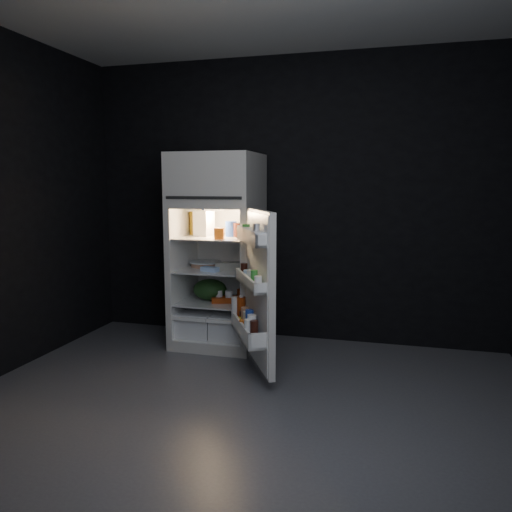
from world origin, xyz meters
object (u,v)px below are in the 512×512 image
(milk_jug, at_px, (204,223))
(fridge_door, at_px, (256,291))
(refrigerator, at_px, (218,244))
(yogurt_tray, at_px, (225,300))
(egg_carton, at_px, (229,266))

(milk_jug, bearing_deg, fridge_door, -31.94)
(fridge_door, distance_m, milk_jug, 1.06)
(refrigerator, xyz_separation_m, fridge_door, (0.55, -0.70, -0.27))
(fridge_door, xyz_separation_m, milk_jug, (-0.68, 0.67, 0.46))
(yogurt_tray, bearing_deg, refrigerator, 114.71)
(egg_carton, relative_size, yogurt_tray, 1.09)
(egg_carton, xyz_separation_m, yogurt_tray, (-0.04, -0.02, -0.31))
(fridge_door, distance_m, egg_carton, 0.75)
(milk_jug, bearing_deg, egg_carton, 2.10)
(refrigerator, height_order, fridge_door, refrigerator)
(milk_jug, distance_m, egg_carton, 0.47)
(milk_jug, height_order, egg_carton, milk_jug)
(egg_carton, distance_m, yogurt_tray, 0.31)
(fridge_door, height_order, egg_carton, fridge_door)
(milk_jug, xyz_separation_m, egg_carton, (0.26, -0.05, -0.38))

